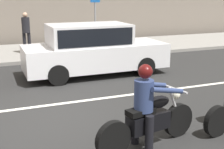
# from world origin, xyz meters

# --- Properties ---
(ground_plane) EXTENTS (80.00, 80.00, 0.00)m
(ground_plane) POSITION_xyz_m (0.00, 0.00, 0.00)
(ground_plane) COLOR #272727
(sidewalk_slab) EXTENTS (40.00, 4.40, 0.14)m
(sidewalk_slab) POSITION_xyz_m (0.00, 8.00, 0.07)
(sidewalk_slab) COLOR gray
(sidewalk_slab) RESTS_ON ground_plane
(lane_marking_stripe) EXTENTS (18.00, 0.14, 0.01)m
(lane_marking_stripe) POSITION_xyz_m (-0.57, 0.90, 0.00)
(lane_marking_stripe) COLOR silver
(lane_marking_stripe) RESTS_ON ground_plane
(motorcycle_with_rider_denim_blue) EXTENTS (2.14, 0.78, 1.54)m
(motorcycle_with_rider_denim_blue) POSITION_xyz_m (1.30, -1.88, 0.63)
(motorcycle_with_rider_denim_blue) COLOR black
(motorcycle_with_rider_denim_blue) RESTS_ON ground_plane
(parked_sedan_white) EXTENTS (4.76, 1.82, 1.72)m
(parked_sedan_white) POSITION_xyz_m (2.01, 3.34, 0.89)
(parked_sedan_white) COLOR silver
(parked_sedan_white) RESTS_ON ground_plane
(street_sign_post) EXTENTS (0.44, 0.08, 2.63)m
(street_sign_post) POSITION_xyz_m (3.29, 6.88, 1.73)
(street_sign_post) COLOR gray
(street_sign_post) RESTS_ON sidewalk_slab
(pedestrian_bystander) EXTENTS (0.34, 0.34, 1.77)m
(pedestrian_bystander) POSITION_xyz_m (0.32, 7.36, 1.18)
(pedestrian_bystander) COLOR black
(pedestrian_bystander) RESTS_ON sidewalk_slab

